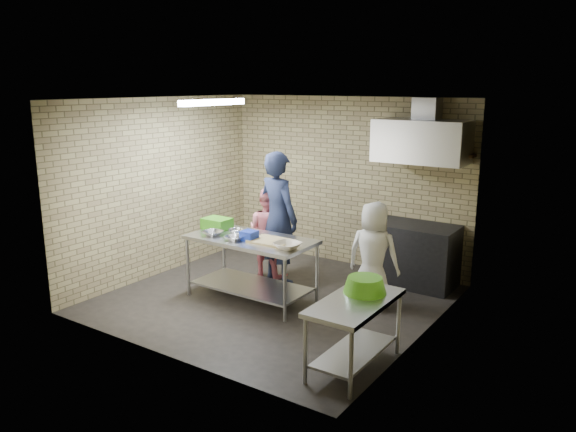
% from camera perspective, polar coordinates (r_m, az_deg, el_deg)
% --- Properties ---
extents(floor, '(4.20, 4.20, 0.00)m').
position_cam_1_polar(floor, '(7.84, -1.44, -8.40)').
color(floor, black).
rests_on(floor, ground).
extents(ceiling, '(4.20, 4.20, 0.00)m').
position_cam_1_polar(ceiling, '(7.29, -1.56, 11.75)').
color(ceiling, black).
rests_on(ceiling, ground).
extents(back_wall, '(4.20, 0.06, 2.70)m').
position_cam_1_polar(back_wall, '(9.12, 5.82, 3.46)').
color(back_wall, tan).
rests_on(back_wall, ground).
extents(front_wall, '(4.20, 0.06, 2.70)m').
position_cam_1_polar(front_wall, '(5.98, -12.69, -2.03)').
color(front_wall, tan).
rests_on(front_wall, ground).
extents(left_wall, '(0.06, 4.00, 2.70)m').
position_cam_1_polar(left_wall, '(8.81, -12.71, 2.86)').
color(left_wall, tan).
rests_on(left_wall, ground).
extents(right_wall, '(0.06, 4.00, 2.70)m').
position_cam_1_polar(right_wall, '(6.49, 13.80, -0.89)').
color(right_wall, tan).
rests_on(right_wall, ground).
extents(prep_table, '(1.73, 0.87, 0.87)m').
position_cam_1_polar(prep_table, '(7.74, -3.74, -5.30)').
color(prep_table, silver).
rests_on(prep_table, floor).
extents(side_counter, '(0.60, 1.20, 0.75)m').
position_cam_1_polar(side_counter, '(5.97, 6.72, -11.81)').
color(side_counter, silver).
rests_on(side_counter, floor).
extents(stove, '(1.20, 0.70, 0.90)m').
position_cam_1_polar(stove, '(8.47, 12.63, -3.83)').
color(stove, black).
rests_on(stove, floor).
extents(range_hood, '(1.30, 0.60, 0.60)m').
position_cam_1_polar(range_hood, '(8.19, 13.34, 7.36)').
color(range_hood, silver).
rests_on(range_hood, back_wall).
extents(hood_duct, '(0.35, 0.30, 0.30)m').
position_cam_1_polar(hood_duct, '(8.30, 13.88, 10.52)').
color(hood_duct, '#A5A8AD').
rests_on(hood_duct, back_wall).
extents(wall_shelf, '(0.80, 0.20, 0.04)m').
position_cam_1_polar(wall_shelf, '(8.29, 15.69, 6.04)').
color(wall_shelf, '#3F2B19').
rests_on(wall_shelf, back_wall).
extents(fluorescent_fixture, '(0.10, 1.25, 0.08)m').
position_cam_1_polar(fluorescent_fixture, '(7.91, -7.59, 11.32)').
color(fluorescent_fixture, white).
rests_on(fluorescent_fixture, ceiling).
extents(green_crate, '(0.38, 0.29, 0.15)m').
position_cam_1_polar(green_crate, '(8.11, -7.19, -0.75)').
color(green_crate, '#3A941B').
rests_on(green_crate, prep_table).
extents(blue_tub, '(0.19, 0.19, 0.13)m').
position_cam_1_polar(blue_tub, '(7.49, -3.96, -1.98)').
color(blue_tub, '#1730AD').
rests_on(blue_tub, prep_table).
extents(cutting_board, '(0.53, 0.40, 0.03)m').
position_cam_1_polar(cutting_board, '(7.39, -1.73, -2.55)').
color(cutting_board, tan).
rests_on(cutting_board, prep_table).
extents(mixing_bowl_a, '(0.29, 0.29, 0.07)m').
position_cam_1_polar(mixing_bowl_a, '(7.76, -7.62, -1.74)').
color(mixing_bowl_a, silver).
rests_on(mixing_bowl_a, prep_table).
extents(mixing_bowl_b, '(0.22, 0.22, 0.06)m').
position_cam_1_polar(mixing_bowl_b, '(7.82, -5.31, -1.57)').
color(mixing_bowl_b, silver).
rests_on(mixing_bowl_b, prep_table).
extents(mixing_bowl_c, '(0.27, 0.27, 0.06)m').
position_cam_1_polar(mixing_bowl_c, '(7.50, -5.42, -2.24)').
color(mixing_bowl_c, silver).
rests_on(mixing_bowl_c, prep_table).
extents(ceramic_bowl, '(0.36, 0.36, 0.08)m').
position_cam_1_polar(ceramic_bowl, '(7.09, -0.04, -3.02)').
color(ceramic_bowl, beige).
rests_on(ceramic_bowl, prep_table).
extents(green_basin, '(0.46, 0.46, 0.17)m').
position_cam_1_polar(green_basin, '(6.00, 7.77, -6.91)').
color(green_basin, '#59C626').
rests_on(green_basin, side_counter).
extents(bottle_red, '(0.07, 0.07, 0.18)m').
position_cam_1_polar(bottle_red, '(8.36, 14.11, 6.95)').
color(bottle_red, '#B22619').
rests_on(bottle_red, wall_shelf).
extents(bottle_green, '(0.06, 0.06, 0.15)m').
position_cam_1_polar(bottle_green, '(8.24, 16.73, 6.59)').
color(bottle_green, green).
rests_on(bottle_green, wall_shelf).
extents(man_navy, '(0.80, 0.62, 1.96)m').
position_cam_1_polar(man_navy, '(8.21, -1.00, -0.22)').
color(man_navy, '#141732').
rests_on(man_navy, floor).
extents(woman_pink, '(0.67, 0.52, 1.37)m').
position_cam_1_polar(woman_pink, '(8.57, -2.04, -1.65)').
color(woman_pink, pink).
rests_on(woman_pink, floor).
extents(woman_white, '(0.74, 0.52, 1.42)m').
position_cam_1_polar(woman_white, '(7.46, 8.62, -3.92)').
color(woman_white, silver).
rests_on(woman_white, floor).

